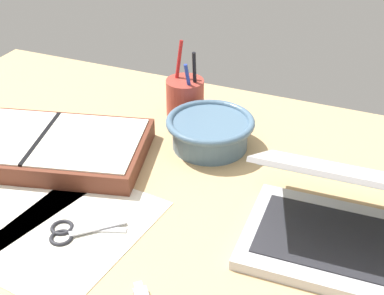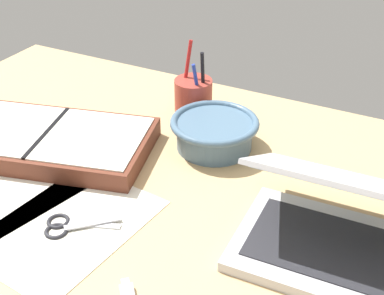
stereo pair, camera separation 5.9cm
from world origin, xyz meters
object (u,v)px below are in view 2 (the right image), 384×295
object	(u,v)px
planner	(49,141)
scissors	(66,226)
pen_cup	(193,97)
laptop	(359,233)
bowl	(214,132)

from	to	relation	value
planner	scissors	size ratio (longest dim) A/B	3.68
pen_cup	laptop	bearing A→B (deg)	-34.07
bowl	scissors	bearing A→B (deg)	-108.12
pen_cup	bowl	bearing A→B (deg)	-45.75
laptop	pen_cup	distance (cm)	51.66
laptop	planner	size ratio (longest dim) A/B	0.82
bowl	planner	world-z (taller)	bowl
laptop	bowl	xyz separation A→B (cm)	(-32.79, 18.67, -0.89)
laptop	planner	distance (cm)	62.14
pen_cup	planner	world-z (taller)	pen_cup
laptop	planner	world-z (taller)	laptop
pen_cup	planner	xyz separation A→B (cm)	(-19.25, -26.46, -2.34)
laptop	planner	bearing A→B (deg)	175.56
scissors	laptop	bearing A→B (deg)	-12.34
laptop	scissors	distance (cm)	46.64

